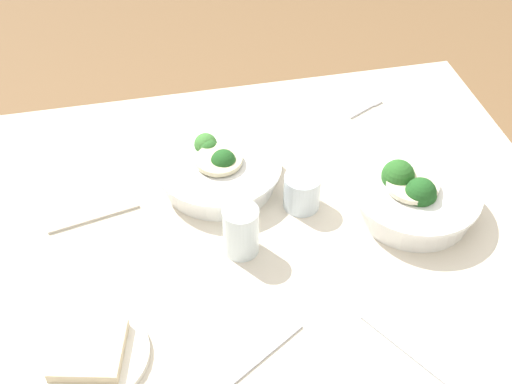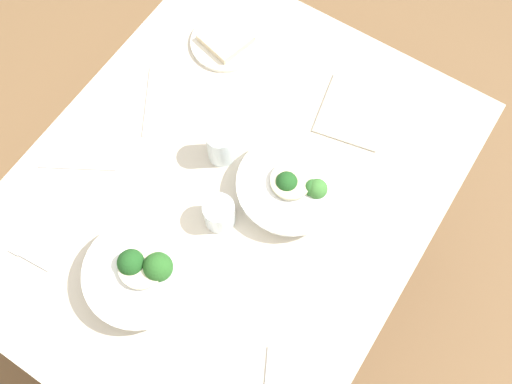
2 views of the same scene
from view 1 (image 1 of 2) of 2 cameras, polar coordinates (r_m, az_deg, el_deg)
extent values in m
cube|color=beige|center=(1.32, 1.12, -2.62)|extent=(1.18, 0.95, 0.01)
cube|color=brown|center=(1.33, 1.11, -3.08)|extent=(1.14, 0.92, 0.02)
cylinder|color=brown|center=(1.96, 12.34, -0.55)|extent=(0.07, 0.07, 0.69)
cylinder|color=brown|center=(1.85, -16.48, -4.90)|extent=(0.07, 0.07, 0.69)
cylinder|color=white|center=(1.36, 13.31, -0.78)|extent=(0.23, 0.23, 0.05)
cylinder|color=white|center=(1.34, 13.52, 0.16)|extent=(0.25, 0.25, 0.01)
sphere|color=#1E511E|center=(1.32, 14.10, -0.14)|extent=(0.04, 0.04, 0.04)
sphere|color=#286023|center=(1.32, 14.09, -0.25)|extent=(0.05, 0.05, 0.05)
sphere|color=#1E511E|center=(1.31, 13.85, -0.08)|extent=(0.06, 0.06, 0.06)
sphere|color=#286023|center=(1.34, 11.96, 1.46)|extent=(0.07, 0.07, 0.07)
cylinder|color=beige|center=(1.33, 13.21, 0.57)|extent=(0.10, 0.10, 0.01)
cylinder|color=white|center=(1.39, -3.16, 1.53)|extent=(0.23, 0.23, 0.05)
cylinder|color=white|center=(1.37, -3.20, 2.37)|extent=(0.26, 0.26, 0.01)
sphere|color=#33702D|center=(1.40, -4.12, 3.79)|extent=(0.04, 0.04, 0.04)
sphere|color=#3D7A33|center=(1.41, -4.32, 4.07)|extent=(0.05, 0.05, 0.05)
sphere|color=#1E511E|center=(1.36, -2.79, 2.58)|extent=(0.05, 0.05, 0.05)
cylinder|color=beige|center=(1.36, -3.18, 2.76)|extent=(0.10, 0.10, 0.01)
cylinder|color=silver|center=(1.15, -13.93, -13.36)|extent=(0.19, 0.19, 0.01)
cube|color=beige|center=(1.14, -14.07, -12.91)|extent=(0.14, 0.13, 0.02)
cylinder|color=silver|center=(1.23, -1.30, -3.30)|extent=(0.07, 0.07, 0.10)
cylinder|color=silver|center=(1.33, 3.95, 0.05)|extent=(0.07, 0.07, 0.08)
cube|color=#B7B7BC|center=(1.61, 8.96, 6.82)|extent=(0.07, 0.04, 0.00)
cube|color=#B7B7BC|center=(1.65, 10.23, 7.49)|extent=(0.03, 0.02, 0.00)
cube|color=#B7B7BC|center=(1.12, 0.04, -14.25)|extent=(0.18, 0.12, 0.00)
cube|color=#B7B7BC|center=(1.16, 12.68, -13.03)|extent=(0.10, 0.17, 0.00)
cube|color=#B1A997|center=(1.42, -14.40, -0.13)|extent=(0.21, 0.20, 0.01)
camera|label=2|loc=(1.46, 25.95, 54.50)|focal=40.82mm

